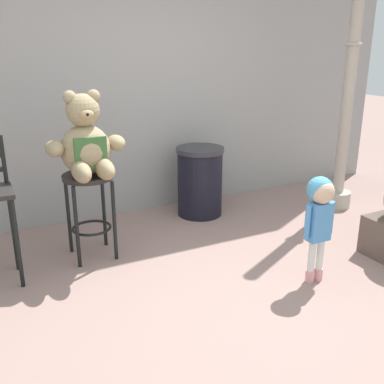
% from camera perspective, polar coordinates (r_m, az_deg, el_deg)
% --- Properties ---
extents(ground_plane, '(24.00, 24.00, 0.00)m').
position_cam_1_polar(ground_plane, '(3.31, 5.33, -14.14)').
color(ground_plane, gray).
extents(building_wall, '(6.80, 0.30, 3.91)m').
position_cam_1_polar(building_wall, '(4.86, -9.10, 20.30)').
color(building_wall, gray).
rests_on(building_wall, ground_plane).
extents(bar_stool_with_teddy, '(0.42, 0.42, 0.75)m').
position_cam_1_polar(bar_stool_with_teddy, '(3.87, -13.06, -0.68)').
color(bar_stool_with_teddy, black).
rests_on(bar_stool_with_teddy, ground_plane).
extents(teddy_bear, '(0.65, 0.58, 0.69)m').
position_cam_1_polar(teddy_bear, '(3.72, -13.44, 5.93)').
color(teddy_bear, '#9B8864').
rests_on(teddy_bear, bar_stool_with_teddy).
extents(child_walking, '(0.27, 0.22, 0.85)m').
position_cam_1_polar(child_walking, '(3.46, 16.11, -1.88)').
color(child_walking, pink).
rests_on(child_walking, ground_plane).
extents(trash_bin, '(0.51, 0.51, 0.75)m').
position_cam_1_polar(trash_bin, '(4.79, 1.01, 1.41)').
color(trash_bin, black).
rests_on(trash_bin, ground_plane).
extents(lamppost, '(0.30, 0.30, 3.09)m').
position_cam_1_polar(lamppost, '(5.13, 19.40, 11.44)').
color(lamppost, '#AFA99A').
rests_on(lamppost, ground_plane).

